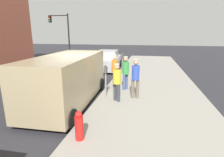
% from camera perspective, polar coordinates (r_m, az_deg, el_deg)
% --- Properties ---
extents(ground_plane, '(80.00, 80.00, 0.00)m').
position_cam_1_polar(ground_plane, '(9.10, -10.09, -5.67)').
color(ground_plane, '#2D2D33').
extents(sidewalk_slab, '(5.00, 32.00, 0.15)m').
position_cam_1_polar(sidewalk_slab, '(8.47, 12.65, -6.79)').
color(sidewalk_slab, '#9E998E').
rests_on(sidewalk_slab, ground).
extents(parking_meter_near, '(0.14, 0.18, 1.52)m').
position_cam_1_polar(parking_meter_near, '(8.22, -2.05, 0.99)').
color(parking_meter_near, gray).
rests_on(parking_meter_near, sidewalk_slab).
extents(parking_meter_far, '(0.14, 0.18, 1.52)m').
position_cam_1_polar(parking_meter_far, '(13.32, 3.36, 6.13)').
color(parking_meter_far, gray).
rests_on(parking_meter_far, sidewalk_slab).
extents(pedestrian_in_green, '(0.34, 0.34, 1.76)m').
position_cam_1_polar(pedestrian_in_green, '(9.32, 4.36, 2.46)').
color(pedestrian_in_green, '#4C608C').
rests_on(pedestrian_in_green, sidewalk_slab).
extents(pedestrian_in_blue, '(0.36, 0.34, 1.81)m').
position_cam_1_polar(pedestrian_in_blue, '(8.11, 7.52, 0.81)').
color(pedestrian_in_blue, '#726656').
rests_on(pedestrian_in_blue, sidewalk_slab).
extents(pedestrian_in_orange, '(0.34, 0.36, 1.78)m').
position_cam_1_polar(pedestrian_in_orange, '(9.84, 0.87, 3.21)').
color(pedestrian_in_orange, '#383D47').
rests_on(pedestrian_in_orange, sidewalk_slab).
extents(pedestrian_in_yellow, '(0.34, 0.34, 1.66)m').
position_cam_1_polar(pedestrian_in_yellow, '(7.71, 1.56, -0.53)').
color(pedestrian_in_yellow, '#383D47').
rests_on(pedestrian_in_yellow, sidewalk_slab).
extents(parked_van, '(2.26, 5.26, 2.15)m').
position_cam_1_polar(parked_van, '(8.01, -13.89, 0.02)').
color(parked_van, tan).
rests_on(parked_van, ground).
extents(parked_sedan_ahead, '(2.15, 4.49, 1.65)m').
position_cam_1_polar(parked_sedan_ahead, '(15.50, -1.32, 5.69)').
color(parked_sedan_ahead, '#BCBCC1').
rests_on(parked_sedan_ahead, ground).
extents(traffic_light_corner, '(2.48, 0.42, 5.20)m').
position_cam_1_polar(traffic_light_corner, '(21.98, -15.82, 14.95)').
color(traffic_light_corner, black).
rests_on(traffic_light_corner, ground).
extents(fire_hydrant, '(0.24, 0.24, 0.86)m').
position_cam_1_polar(fire_hydrant, '(5.22, -10.48, -14.67)').
color(fire_hydrant, red).
rests_on(fire_hydrant, sidewalk_slab).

